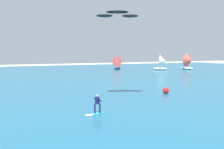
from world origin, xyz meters
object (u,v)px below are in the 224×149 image
at_px(kitesurfer, 96,107).
at_px(marker_buoy, 166,91).
at_px(sailboat_near_shore, 118,63).
at_px(sailboat_mid_left, 162,62).
at_px(kite, 117,14).
at_px(sailboat_far_right, 189,62).

xyz_separation_m(kitesurfer, marker_buoy, (11.68, 6.21, -0.21)).
bearing_deg(sailboat_near_shore, sailboat_mid_left, -38.51).
distance_m(kite, marker_buoy, 11.32).
distance_m(kite, sailboat_far_right, 49.78).
height_order(sailboat_near_shore, marker_buoy, sailboat_near_shore).
height_order(kite, sailboat_far_right, kite).
relative_size(sailboat_near_shore, sailboat_mid_left, 0.92).
distance_m(sailboat_near_shore, marker_buoy, 43.90).
height_order(sailboat_far_right, marker_buoy, sailboat_far_right).
xyz_separation_m(kite, sailboat_near_shore, (19.44, 41.63, -7.53)).
height_order(sailboat_far_right, sailboat_mid_left, sailboat_far_right).
xyz_separation_m(sailboat_near_shore, sailboat_far_right, (18.29, -9.96, 0.32)).
relative_size(kite, sailboat_mid_left, 1.06).
distance_m(kitesurfer, sailboat_far_right, 57.38).
height_order(kitesurfer, sailboat_near_shore, sailboat_near_shore).
height_order(sailboat_mid_left, marker_buoy, sailboat_mid_left).
xyz_separation_m(kitesurfer, sailboat_far_right, (42.77, 38.21, 1.75)).
height_order(kitesurfer, kite, kite).
distance_m(kitesurfer, sailboat_mid_left, 53.01).
distance_m(kitesurfer, sailboat_near_shore, 54.06).
xyz_separation_m(sailboat_mid_left, marker_buoy, (-23.10, -33.77, -1.81)).
height_order(kitesurfer, marker_buoy, kitesurfer).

